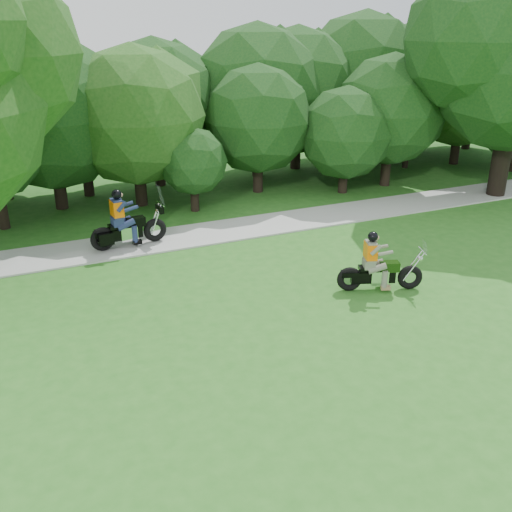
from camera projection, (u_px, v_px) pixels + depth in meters
ground at (407, 320)px, 14.38m from camera, size 100.00×100.00×0.00m
walkway at (271, 224)px, 21.13m from camera, size 60.00×2.20×0.06m
tree_line at (226, 100)px, 25.61m from camera, size 39.06×12.33×7.87m
big_tree_east at (512, 47)px, 22.66m from camera, size 9.07×6.89×10.46m
chopper_motorcycle at (376, 269)px, 15.77m from camera, size 2.37×1.22×1.74m
touring_motorcycle at (124, 226)px, 18.64m from camera, size 2.59×0.89×1.97m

